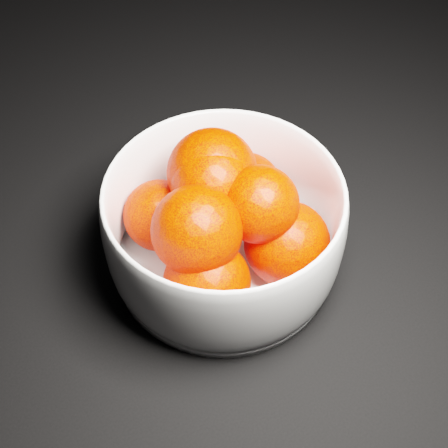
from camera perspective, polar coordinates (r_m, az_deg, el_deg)
ground at (r=0.86m, az=3.37°, el=15.64°), size 3.00×3.00×0.00m
bowl at (r=0.56m, az=0.00°, el=-0.35°), size 0.22×0.22×0.11m
orange_pile at (r=0.55m, az=-0.03°, el=0.86°), size 0.17×0.17×0.12m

